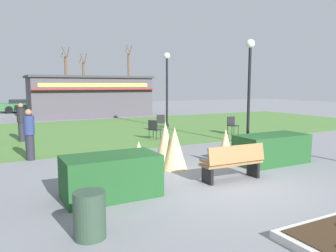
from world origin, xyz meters
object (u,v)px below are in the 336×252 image
at_px(park_bench, 233,162).
at_px(cafe_chair_center, 232,124).
at_px(tree_left_bg, 129,78).
at_px(tree_right_bg, 66,81).
at_px(tree_center_bg, 84,83).
at_px(person_standing, 21,122).
at_px(cafe_chair_north, 160,121).
at_px(person_strolling, 29,134).
at_px(lamppost_far, 167,81).
at_px(food_kiosk, 90,96).
at_px(parked_car_west_slot, 25,105).
at_px(lamppost_mid, 249,79).
at_px(trash_bin, 90,215).
at_px(cafe_chair_west, 154,128).

relative_size(park_bench, cafe_chair_center, 1.93).
xyz_separation_m(tree_left_bg, tree_right_bg, (-8.30, -2.49, -0.44)).
bearing_deg(tree_center_bg, person_standing, -109.93).
distance_m(cafe_chair_north, tree_left_bg, 25.56).
distance_m(cafe_chair_north, person_strolling, 8.15).
xyz_separation_m(lamppost_far, person_strolling, (-8.05, -5.57, -1.85)).
distance_m(food_kiosk, tree_right_bg, 11.69).
xyz_separation_m(person_strolling, tree_right_bg, (6.34, 25.99, 2.09)).
height_order(cafe_chair_north, tree_center_bg, tree_center_bg).
xyz_separation_m(food_kiosk, cafe_chair_center, (3.73, -12.89, -1.07)).
bearing_deg(tree_center_bg, parked_car_west_slot, -135.84).
relative_size(lamppost_mid, person_standing, 2.56).
bearing_deg(lamppost_mid, cafe_chair_center, 64.77).
height_order(cafe_chair_center, tree_left_bg, tree_left_bg).
bearing_deg(person_standing, tree_right_bg, -118.19).
distance_m(person_strolling, tree_left_bg, 32.12).
bearing_deg(trash_bin, food_kiosk, 74.94).
relative_size(person_standing, tree_left_bg, 0.22).
relative_size(cafe_chair_west, tree_right_bg, 0.13).
height_order(cafe_chair_west, cafe_chair_center, same).
bearing_deg(cafe_chair_north, trash_bin, -121.76).
height_order(lamppost_mid, cafe_chair_north, lamppost_mid).
xyz_separation_m(trash_bin, cafe_chair_west, (5.18, 8.44, 0.14)).
relative_size(person_strolling, parked_car_west_slot, 0.39).
bearing_deg(person_standing, tree_left_bg, -133.07).
relative_size(parked_car_west_slot, tree_right_bg, 0.66).
bearing_deg(lamppost_mid, parked_car_west_slot, 106.96).
bearing_deg(tree_center_bg, cafe_chair_west, -97.32).
height_order(person_standing, tree_right_bg, tree_right_bg).
bearing_deg(cafe_chair_north, food_kiosk, 96.01).
xyz_separation_m(cafe_chair_west, tree_right_bg, (0.91, 24.09, 2.42)).
bearing_deg(cafe_chair_north, cafe_chair_west, -122.42).
relative_size(parked_car_west_slot, tree_center_bg, 0.70).
height_order(person_strolling, tree_right_bg, tree_right_bg).
distance_m(cafe_chair_center, tree_center_bg, 26.87).
relative_size(trash_bin, tree_left_bg, 0.10).
distance_m(person_strolling, person_standing, 4.12).
bearing_deg(parked_car_west_slot, park_bench, -84.04).
bearing_deg(trash_bin, parked_car_west_slot, 87.15).
distance_m(park_bench, tree_right_bg, 31.18).
bearing_deg(tree_right_bg, food_kiosk, -92.30).
distance_m(tree_right_bg, tree_center_bg, 3.37).
relative_size(food_kiosk, parked_car_west_slot, 2.15).
xyz_separation_m(food_kiosk, person_standing, (-5.81, -10.26, -0.74)).
xyz_separation_m(person_standing, parked_car_west_slot, (1.57, 17.17, -0.22)).
bearing_deg(park_bench, person_standing, 115.25).
bearing_deg(tree_right_bg, person_strolling, -103.71).
bearing_deg(person_strolling, parked_car_west_slot, -16.05).
distance_m(lamppost_far, person_standing, 8.33).
xyz_separation_m(trash_bin, tree_left_bg, (14.39, 35.02, 3.00)).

